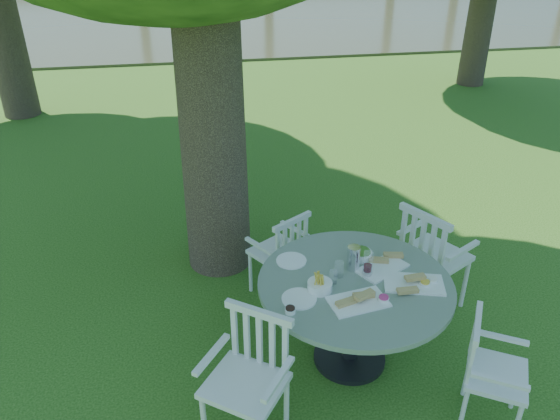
% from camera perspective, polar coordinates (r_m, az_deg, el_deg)
% --- Properties ---
extents(ground, '(140.00, 140.00, 0.00)m').
position_cam_1_polar(ground, '(4.99, 0.41, -9.68)').
color(ground, '#1A410D').
rests_on(ground, ground).
extents(table, '(1.42, 1.42, 0.76)m').
position_cam_1_polar(table, '(4.10, 7.75, -8.99)').
color(table, black).
rests_on(table, ground).
extents(chair_ne, '(0.65, 0.67, 0.99)m').
position_cam_1_polar(chair_ne, '(4.77, 15.25, -4.28)').
color(chair_ne, silver).
rests_on(chair_ne, ground).
extents(chair_nw, '(0.57, 0.56, 0.84)m').
position_cam_1_polar(chair_nw, '(4.81, 0.41, -4.15)').
color(chair_nw, silver).
rests_on(chair_nw, ground).
extents(chair_sw, '(0.64, 0.63, 0.93)m').
position_cam_1_polar(chair_sw, '(3.63, -2.98, -16.14)').
color(chair_sw, silver).
rests_on(chair_sw, ground).
extents(chair_se, '(0.55, 0.56, 0.83)m').
position_cam_1_polar(chair_se, '(3.96, 20.63, -14.90)').
color(chair_se, silver).
rests_on(chair_se, ground).
extents(tableware, '(1.21, 0.84, 0.20)m').
position_cam_1_polar(tableware, '(4.01, 7.96, -6.74)').
color(tableware, white).
rests_on(tableware, table).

